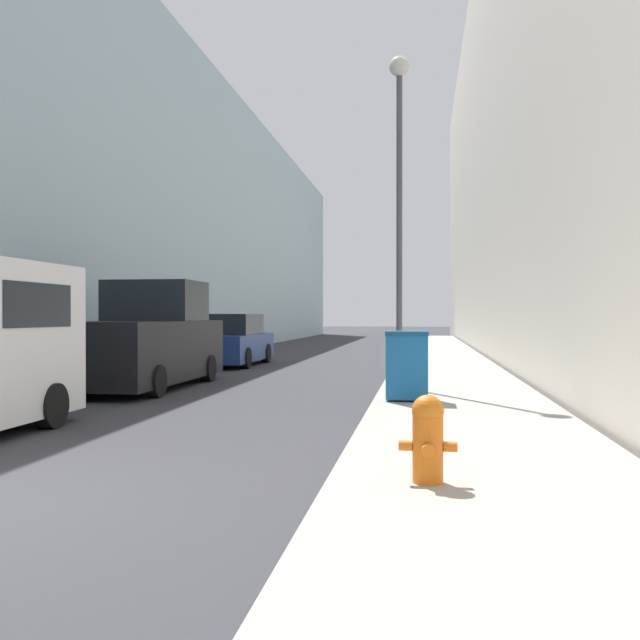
{
  "coord_description": "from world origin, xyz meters",
  "views": [
    {
      "loc": [
        4.11,
        -4.97,
        1.59
      ],
      "look_at": [
        0.98,
        16.81,
        1.46
      ],
      "focal_mm": 40.0,
      "sensor_mm": 36.0,
      "label": 1
    }
  ],
  "objects_px": {
    "fire_hydrant": "(428,436)",
    "pickup_truck": "(143,342)",
    "parked_sedan_near": "(230,342)",
    "lamppost": "(399,177)",
    "trash_bin": "(407,365)"
  },
  "relations": [
    {
      "from": "trash_bin",
      "to": "lamppost",
      "type": "distance_m",
      "value": 4.3
    },
    {
      "from": "lamppost",
      "to": "pickup_truck",
      "type": "xyz_separation_m",
      "value": [
        -5.66,
        0.41,
        -3.42
      ]
    },
    {
      "from": "parked_sedan_near",
      "to": "fire_hydrant",
      "type": "bearing_deg",
      "value": -68.84
    },
    {
      "from": "trash_bin",
      "to": "lamppost",
      "type": "bearing_deg",
      "value": 95.38
    },
    {
      "from": "parked_sedan_near",
      "to": "lamppost",
      "type": "bearing_deg",
      "value": -53.35
    },
    {
      "from": "fire_hydrant",
      "to": "pickup_truck",
      "type": "relative_size",
      "value": 0.14
    },
    {
      "from": "fire_hydrant",
      "to": "trash_bin",
      "type": "height_order",
      "value": "trash_bin"
    },
    {
      "from": "fire_hydrant",
      "to": "lamppost",
      "type": "distance_m",
      "value": 9.19
    },
    {
      "from": "lamppost",
      "to": "fire_hydrant",
      "type": "bearing_deg",
      "value": -86.45
    },
    {
      "from": "lamppost",
      "to": "trash_bin",
      "type": "bearing_deg",
      "value": -84.62
    },
    {
      "from": "trash_bin",
      "to": "pickup_truck",
      "type": "height_order",
      "value": "pickup_truck"
    },
    {
      "from": "fire_hydrant",
      "to": "pickup_truck",
      "type": "distance_m",
      "value": 10.69
    },
    {
      "from": "lamppost",
      "to": "parked_sedan_near",
      "type": "height_order",
      "value": "lamppost"
    },
    {
      "from": "trash_bin",
      "to": "lamppost",
      "type": "xyz_separation_m",
      "value": [
        -0.21,
        2.21,
        3.68
      ]
    },
    {
      "from": "lamppost",
      "to": "parked_sedan_near",
      "type": "bearing_deg",
      "value": 126.65
    }
  ]
}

